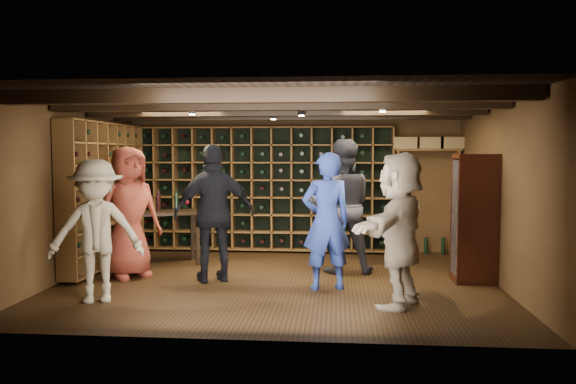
# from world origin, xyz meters

# --- Properties ---
(ground) EXTENTS (6.00, 6.00, 0.00)m
(ground) POSITION_xyz_m (0.00, 0.00, 0.00)
(ground) COLOR black
(ground) RESTS_ON ground
(room_shell) EXTENTS (6.00, 6.00, 6.00)m
(room_shell) POSITION_xyz_m (0.00, 0.05, 2.42)
(room_shell) COLOR #4F351B
(room_shell) RESTS_ON ground
(wine_rack_back) EXTENTS (4.65, 0.30, 2.20)m
(wine_rack_back) POSITION_xyz_m (-0.52, 2.33, 1.15)
(wine_rack_back) COLOR brown
(wine_rack_back) RESTS_ON ground
(wine_rack_left) EXTENTS (0.30, 2.65, 2.20)m
(wine_rack_left) POSITION_xyz_m (-2.83, 0.82, 1.15)
(wine_rack_left) COLOR brown
(wine_rack_left) RESTS_ON ground
(crate_shelf) EXTENTS (1.20, 0.32, 2.07)m
(crate_shelf) POSITION_xyz_m (2.41, 2.32, 1.57)
(crate_shelf) COLOR brown
(crate_shelf) RESTS_ON ground
(display_cabinet) EXTENTS (0.55, 0.50, 1.75)m
(display_cabinet) POSITION_xyz_m (2.71, 0.20, 0.86)
(display_cabinet) COLOR black
(display_cabinet) RESTS_ON ground
(man_blue_shirt) EXTENTS (0.75, 0.60, 1.80)m
(man_blue_shirt) POSITION_xyz_m (0.68, -0.40, 0.90)
(man_blue_shirt) COLOR navy
(man_blue_shirt) RESTS_ON ground
(man_grey_suit) EXTENTS (1.03, 0.84, 2.00)m
(man_grey_suit) POSITION_xyz_m (0.89, 0.68, 1.00)
(man_grey_suit) COLOR black
(man_grey_suit) RESTS_ON ground
(guest_red_floral) EXTENTS (1.07, 1.08, 1.89)m
(guest_red_floral) POSITION_xyz_m (-2.16, 0.06, 0.94)
(guest_red_floral) COLOR maroon
(guest_red_floral) RESTS_ON ground
(guest_woman_black) EXTENTS (1.22, 0.87, 1.92)m
(guest_woman_black) POSITION_xyz_m (-0.88, -0.08, 0.96)
(guest_woman_black) COLOR black
(guest_woman_black) RESTS_ON ground
(guest_khaki) EXTENTS (1.25, 0.95, 1.72)m
(guest_khaki) POSITION_xyz_m (-2.07, -1.26, 0.86)
(guest_khaki) COLOR #85775C
(guest_khaki) RESTS_ON ground
(guest_beige) EXTENTS (1.21, 1.74, 1.81)m
(guest_beige) POSITION_xyz_m (1.55, -1.14, 0.90)
(guest_beige) COLOR gray
(guest_beige) RESTS_ON ground
(tasting_table) EXTENTS (1.28, 1.00, 1.14)m
(tasting_table) POSITION_xyz_m (-1.97, 0.99, 0.76)
(tasting_table) COLOR black
(tasting_table) RESTS_ON ground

